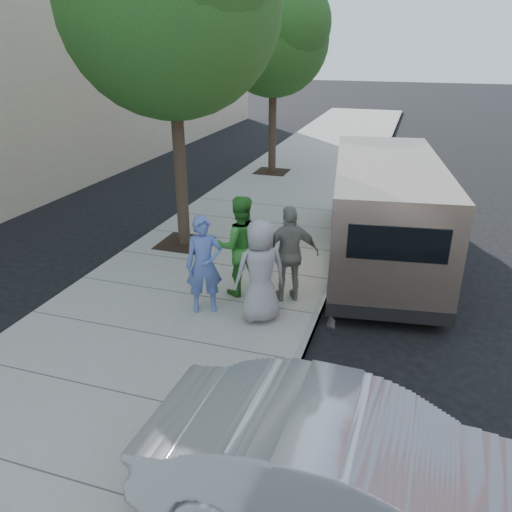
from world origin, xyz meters
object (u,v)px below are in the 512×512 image
Objects in this scene: parking_meter at (266,256)px; person_green_shirt at (240,246)px; sedan at (357,477)px; tree_far at (275,34)px; person_striped_polo at (290,254)px; person_officer at (204,265)px; van at (384,211)px; person_gray_shirt at (260,271)px.

person_green_shirt is (-0.66, 0.46, -0.07)m from parking_meter.
parking_meter is 0.33× the size of sedan.
person_green_shirt reaches higher than sedan.
person_striped_polo is (3.08, -9.58, -3.81)m from tree_far.
van is at bearing 25.55° from person_officer.
tree_far is 9.10m from van.
parking_meter is at bearing 116.35° from person_green_shirt.
person_gray_shirt reaches higher than parking_meter.
van is at bearing 4.24° from sedan.
person_gray_shirt is 1.00× the size of person_striped_polo.
parking_meter reaches higher than sedan.
person_gray_shirt is at bearing -125.05° from van.
person_officer is (-1.03, -0.38, -0.15)m from parking_meter.
parking_meter is 0.79× the size of person_gray_shirt.
van is at bearing 52.85° from parking_meter.
person_gray_shirt reaches higher than person_officer.
sedan is at bearing -70.74° from tree_far.
tree_far is 0.98× the size of van.
person_striped_polo is (-1.82, 4.44, 0.35)m from sedan.
van is (1.78, 3.08, 0.06)m from parking_meter.
person_striped_polo is at bearing -127.55° from van.
tree_far is 11.08m from parking_meter.
person_green_shirt is (2.11, -9.62, -3.76)m from tree_far.
person_gray_shirt is (-1.76, -3.45, -0.19)m from van.
tree_far reaches higher than van.
tree_far is at bearing 74.05° from person_officer.
sedan is (0.36, -7.03, -0.53)m from van.
person_green_shirt is 1.07m from person_gray_shirt.
van is 3.59× the size of person_gray_shirt.
person_green_shirt is at bearing 33.65° from sedan.
tree_far is 3.51× the size of person_striped_polo.
sedan is 2.26× the size of person_green_shirt.
van is 3.57m from person_green_shirt.
parking_meter is 4.51m from sedan.
tree_far is at bearing -110.41° from person_gray_shirt.
parking_meter is 0.60m from person_striped_polo.
person_gray_shirt is at bearing -75.11° from tree_far.
tree_far is at bearing 114.99° from van.
person_striped_polo reaches higher than parking_meter.
person_green_shirt is 0.97m from person_striped_polo.
sedan is 2.40× the size of person_gray_shirt.
van is 7.05m from sedan.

